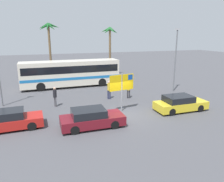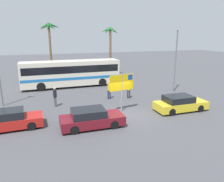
% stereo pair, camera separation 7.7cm
% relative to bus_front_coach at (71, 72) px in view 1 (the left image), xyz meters
% --- Properties ---
extents(ground, '(120.00, 120.00, 0.00)m').
position_rel_bus_front_coach_xyz_m(ground, '(2.23, -11.44, -1.78)').
color(ground, '#4C4C51').
extents(bus_front_coach, '(11.69, 2.45, 3.17)m').
position_rel_bus_front_coach_xyz_m(bus_front_coach, '(0.00, 0.00, 0.00)').
color(bus_front_coach, silver).
rests_on(bus_front_coach, ground).
extents(ferry_sign, '(2.18, 0.39, 3.20)m').
position_rel_bus_front_coach_xyz_m(ferry_sign, '(2.55, -10.23, 0.54)').
color(ferry_sign, gray).
rests_on(ferry_sign, ground).
extents(car_yellow, '(4.40, 1.81, 1.32)m').
position_rel_bus_front_coach_xyz_m(car_yellow, '(7.15, -11.82, -1.15)').
color(car_yellow, yellow).
rests_on(car_yellow, ground).
extents(car_red, '(4.06, 1.72, 1.32)m').
position_rel_bus_front_coach_xyz_m(car_red, '(-5.88, -11.03, -1.15)').
color(car_red, red).
rests_on(car_red, ground).
extents(car_maroon, '(4.38, 1.87, 1.32)m').
position_rel_bus_front_coach_xyz_m(car_maroon, '(-0.67, -12.56, -1.15)').
color(car_maroon, maroon).
rests_on(car_maroon, ground).
extents(pedestrian_by_bus, '(0.32, 0.32, 1.74)m').
position_rel_bus_front_coach_xyz_m(pedestrian_by_bus, '(4.60, -6.96, -0.75)').
color(pedestrian_by_bus, '#2D2D33').
rests_on(pedestrian_by_bus, ground).
extents(pedestrian_crossing_lot, '(0.32, 0.32, 1.82)m').
position_rel_bus_front_coach_xyz_m(pedestrian_crossing_lot, '(2.66, -6.56, -0.70)').
color(pedestrian_crossing_lot, '#1E2347').
rests_on(pedestrian_crossing_lot, ground).
extents(pedestrian_near_sign, '(0.32, 0.32, 1.77)m').
position_rel_bus_front_coach_xyz_m(pedestrian_near_sign, '(-2.60, -7.18, -0.74)').
color(pedestrian_near_sign, '#4C4C51').
rests_on(pedestrian_near_sign, ground).
extents(lamp_post_left_side, '(0.56, 0.20, 6.86)m').
position_rel_bus_front_coach_xyz_m(lamp_post_left_side, '(10.49, -6.14, 1.97)').
color(lamp_post_left_side, slate).
rests_on(lamp_post_left_side, ground).
extents(palm_tree_seaside, '(2.68, 2.80, 7.32)m').
position_rel_bus_front_coach_xyz_m(palm_tree_seaside, '(6.71, 4.88, 3.89)').
color(palm_tree_seaside, brown).
rests_on(palm_tree_seaside, ground).
extents(palm_tree_inland, '(3.09, 3.06, 7.88)m').
position_rel_bus_front_coach_xyz_m(palm_tree_inland, '(-1.76, 7.34, 4.61)').
color(palm_tree_inland, brown).
rests_on(palm_tree_inland, ground).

